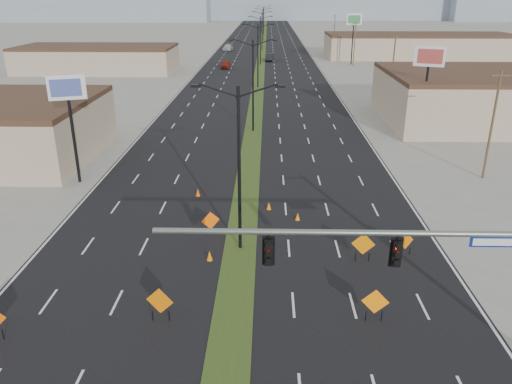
{
  "coord_description": "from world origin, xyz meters",
  "views": [
    {
      "loc": [
        1.6,
        -15.29,
        14.7
      ],
      "look_at": [
        0.95,
        13.34,
        3.2
      ],
      "focal_mm": 35.0,
      "sensor_mm": 36.0,
      "label": 1
    }
  ],
  "objects_px": {
    "cone_1": "(298,217)",
    "streetlight_4": "(262,30)",
    "pole_sign_west": "(68,96)",
    "pole_sign_east_near": "(429,63)",
    "streetlight_0": "(239,165)",
    "cone_0": "(210,256)",
    "streetlight_3": "(260,39)",
    "car_far": "(228,48)",
    "pole_sign_east_far": "(354,23)",
    "construction_sign_2": "(211,221)",
    "streetlight_6": "(264,19)",
    "construction_sign_4": "(375,303)",
    "cone_2": "(269,206)",
    "cone_3": "(198,192)",
    "streetlight_2": "(258,54)",
    "streetlight_5": "(263,23)",
    "signal_mast": "(443,263)",
    "construction_sign_5": "(406,242)",
    "streetlight_1": "(253,83)",
    "car_left": "(226,64)",
    "construction_sign_3": "(363,245)",
    "construction_sign_1": "(160,302)"
  },
  "relations": [
    {
      "from": "streetlight_2",
      "to": "streetlight_5",
      "type": "bearing_deg",
      "value": 90.0
    },
    {
      "from": "pole_sign_west",
      "to": "pole_sign_east_near",
      "type": "xyz_separation_m",
      "value": [
        32.37,
        14.91,
        0.7
      ]
    },
    {
      "from": "streetlight_5",
      "to": "cone_0",
      "type": "height_order",
      "value": "streetlight_5"
    },
    {
      "from": "pole_sign_east_near",
      "to": "pole_sign_east_far",
      "type": "relative_size",
      "value": 0.91
    },
    {
      "from": "streetlight_0",
      "to": "cone_2",
      "type": "distance_m",
      "value": 8.02
    },
    {
      "from": "cone_1",
      "to": "cone_3",
      "type": "xyz_separation_m",
      "value": [
        -7.48,
        4.21,
        0.03
      ]
    },
    {
      "from": "streetlight_0",
      "to": "construction_sign_3",
      "type": "bearing_deg",
      "value": -11.42
    },
    {
      "from": "streetlight_3",
      "to": "car_far",
      "type": "distance_m",
      "value": 29.61
    },
    {
      "from": "cone_0",
      "to": "cone_3",
      "type": "relative_size",
      "value": 1.01
    },
    {
      "from": "streetlight_0",
      "to": "cone_0",
      "type": "relative_size",
      "value": 16.22
    },
    {
      "from": "cone_2",
      "to": "streetlight_6",
      "type": "bearing_deg",
      "value": 90.63
    },
    {
      "from": "construction_sign_5",
      "to": "cone_3",
      "type": "bearing_deg",
      "value": 122.82
    },
    {
      "from": "construction_sign_3",
      "to": "streetlight_1",
      "type": "bearing_deg",
      "value": 111.33
    },
    {
      "from": "streetlight_1",
      "to": "construction_sign_5",
      "type": "height_order",
      "value": "streetlight_1"
    },
    {
      "from": "signal_mast",
      "to": "construction_sign_5",
      "type": "xyz_separation_m",
      "value": [
        1.4,
        9.43,
        -3.95
      ]
    },
    {
      "from": "streetlight_6",
      "to": "cone_1",
      "type": "bearing_deg",
      "value": -88.68
    },
    {
      "from": "streetlight_0",
      "to": "construction_sign_4",
      "type": "height_order",
      "value": "streetlight_0"
    },
    {
      "from": "pole_sign_east_near",
      "to": "cone_1",
      "type": "bearing_deg",
      "value": -102.86
    },
    {
      "from": "streetlight_5",
      "to": "car_far",
      "type": "distance_m",
      "value": 30.08
    },
    {
      "from": "pole_sign_west",
      "to": "car_left",
      "type": "bearing_deg",
      "value": 63.6
    },
    {
      "from": "car_far",
      "to": "construction_sign_4",
      "type": "bearing_deg",
      "value": -76.75
    },
    {
      "from": "streetlight_2",
      "to": "streetlight_6",
      "type": "bearing_deg",
      "value": 90.0
    },
    {
      "from": "construction_sign_5",
      "to": "pole_sign_east_far",
      "type": "relative_size",
      "value": 0.14
    },
    {
      "from": "streetlight_4",
      "to": "cone_2",
      "type": "distance_m",
      "value": 106.23
    },
    {
      "from": "streetlight_1",
      "to": "streetlight_5",
      "type": "xyz_separation_m",
      "value": [
        0.0,
        112.0,
        0.0
      ]
    },
    {
      "from": "cone_1",
      "to": "streetlight_4",
      "type": "bearing_deg",
      "value": 92.0
    },
    {
      "from": "streetlight_4",
      "to": "streetlight_5",
      "type": "height_order",
      "value": "same"
    },
    {
      "from": "construction_sign_2",
      "to": "pole_sign_east_far",
      "type": "bearing_deg",
      "value": 51.82
    },
    {
      "from": "streetlight_2",
      "to": "construction_sign_2",
      "type": "distance_m",
      "value": 54.43
    },
    {
      "from": "construction_sign_2",
      "to": "pole_sign_west",
      "type": "bearing_deg",
      "value": 118.26
    },
    {
      "from": "construction_sign_3",
      "to": "cone_0",
      "type": "height_order",
      "value": "construction_sign_3"
    },
    {
      "from": "construction_sign_5",
      "to": "cone_0",
      "type": "height_order",
      "value": "construction_sign_5"
    },
    {
      "from": "pole_sign_west",
      "to": "pole_sign_east_far",
      "type": "relative_size",
      "value": 0.84
    },
    {
      "from": "streetlight_1",
      "to": "cone_0",
      "type": "xyz_separation_m",
      "value": [
        -1.72,
        -29.59,
        -5.11
      ]
    },
    {
      "from": "cone_0",
      "to": "pole_sign_east_far",
      "type": "distance_m",
      "value": 89.41
    },
    {
      "from": "streetlight_5",
      "to": "car_left",
      "type": "bearing_deg",
      "value": -96.52
    },
    {
      "from": "pole_sign_west",
      "to": "construction_sign_1",
      "type": "bearing_deg",
      "value": -80.99
    },
    {
      "from": "cone_0",
      "to": "streetlight_6",
      "type": "bearing_deg",
      "value": 89.42
    },
    {
      "from": "streetlight_6",
      "to": "streetlight_0",
      "type": "bearing_deg",
      "value": -90.0
    },
    {
      "from": "streetlight_1",
      "to": "streetlight_4",
      "type": "distance_m",
      "value": 84.0
    },
    {
      "from": "pole_sign_east_far",
      "to": "construction_sign_2",
      "type": "bearing_deg",
      "value": -116.19
    },
    {
      "from": "cone_1",
      "to": "pole_sign_east_far",
      "type": "bearing_deg",
      "value": 78.74
    },
    {
      "from": "construction_sign_2",
      "to": "cone_1",
      "type": "relative_size",
      "value": 2.95
    },
    {
      "from": "streetlight_3",
      "to": "construction_sign_2",
      "type": "bearing_deg",
      "value": -91.39
    },
    {
      "from": "streetlight_0",
      "to": "cone_2",
      "type": "xyz_separation_m",
      "value": [
        1.77,
        5.91,
        -5.13
      ]
    },
    {
      "from": "construction_sign_5",
      "to": "signal_mast",
      "type": "bearing_deg",
      "value": -122.51
    },
    {
      "from": "car_far",
      "to": "construction_sign_4",
      "type": "relative_size",
      "value": 3.09
    },
    {
      "from": "construction_sign_4",
      "to": "cone_2",
      "type": "bearing_deg",
      "value": 118.58
    },
    {
      "from": "construction_sign_5",
      "to": "pole_sign_east_far",
      "type": "distance_m",
      "value": 86.27
    },
    {
      "from": "streetlight_0",
      "to": "streetlight_4",
      "type": "height_order",
      "value": "same"
    }
  ]
}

